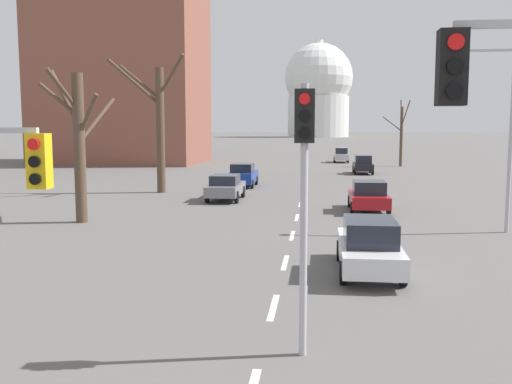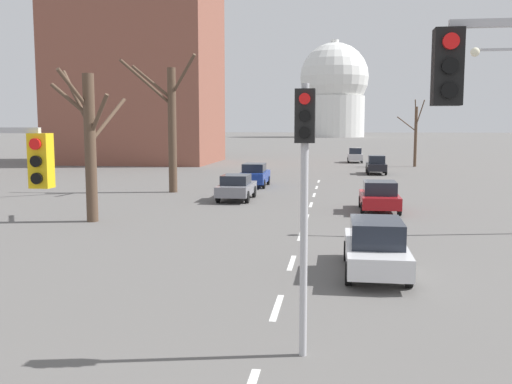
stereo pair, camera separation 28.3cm
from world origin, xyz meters
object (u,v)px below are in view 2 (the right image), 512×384
at_px(sedan_mid_centre, 376,246).
at_px(sedan_distant_centre, 355,155).
at_px(sedan_near_right, 379,196).
at_px(traffic_signal_centre_tall, 305,169).
at_px(sedan_near_left, 255,175).
at_px(street_lamp_right, 512,118).
at_px(sedan_far_right, 236,187).
at_px(sedan_far_left, 376,165).

height_order(sedan_mid_centre, sedan_distant_centre, sedan_distant_centre).
distance_m(sedan_near_right, sedan_distant_centre, 39.40).
relative_size(traffic_signal_centre_tall, sedan_near_right, 1.25).
bearing_deg(sedan_near_right, sedan_near_left, 125.83).
relative_size(street_lamp_right, sedan_far_right, 1.70).
xyz_separation_m(traffic_signal_centre_tall, sedan_far_left, (4.13, 41.87, -2.68)).
xyz_separation_m(sedan_near_right, sedan_distant_centre, (0.01, 39.40, 0.09)).
distance_m(street_lamp_right, sedan_near_right, 8.04).
xyz_separation_m(traffic_signal_centre_tall, sedan_distant_centre, (2.75, 58.16, -2.65)).
xyz_separation_m(sedan_far_left, sedan_far_right, (-9.31, -19.66, -0.06)).
height_order(traffic_signal_centre_tall, street_lamp_right, street_lamp_right).
distance_m(sedan_mid_centre, sedan_far_left, 35.64).
relative_size(traffic_signal_centre_tall, sedan_far_right, 1.17).
relative_size(sedan_near_left, sedan_far_right, 1.01).
bearing_deg(sedan_near_right, traffic_signal_centre_tall, -98.32).
distance_m(traffic_signal_centre_tall, sedan_mid_centre, 7.08).
height_order(sedan_near_right, sedan_far_left, sedan_far_left).
relative_size(sedan_far_left, sedan_distant_centre, 1.03).
distance_m(street_lamp_right, sedan_near_left, 20.96).
xyz_separation_m(street_lamp_right, sedan_far_left, (-3.25, 28.46, -3.75)).
bearing_deg(street_lamp_right, sedan_distant_centre, 95.91).
bearing_deg(sedan_near_right, sedan_far_left, 86.56).
relative_size(traffic_signal_centre_tall, street_lamp_right, 0.69).
xyz_separation_m(traffic_signal_centre_tall, sedan_mid_centre, (1.74, 6.31, -2.71)).
bearing_deg(sedan_distant_centre, traffic_signal_centre_tall, -92.71).
bearing_deg(sedan_near_right, street_lamp_right, -49.07).
height_order(street_lamp_right, sedan_far_left, street_lamp_right).
distance_m(sedan_near_right, sedan_far_right, 8.64).
bearing_deg(sedan_far_left, traffic_signal_centre_tall, -95.64).
bearing_deg(sedan_near_left, sedan_distant_centre, 74.38).
relative_size(street_lamp_right, sedan_near_left, 1.69).
bearing_deg(sedan_distant_centre, sedan_mid_centre, -91.12).
xyz_separation_m(sedan_near_left, sedan_mid_centre, (6.93, -23.44, -0.03)).
bearing_deg(sedan_distant_centre, sedan_far_left, -85.15).
bearing_deg(sedan_far_left, sedan_near_right, -93.44).
height_order(sedan_near_left, sedan_mid_centre, sedan_near_left).
bearing_deg(traffic_signal_centre_tall, sedan_distant_centre, 87.29).
relative_size(traffic_signal_centre_tall, sedan_mid_centre, 1.11).
relative_size(sedan_mid_centre, sedan_distant_centre, 1.20).
height_order(traffic_signal_centre_tall, sedan_distant_centre, traffic_signal_centre_tall).
bearing_deg(street_lamp_right, sedan_far_right, 144.99).
height_order(sedan_near_right, sedan_distant_centre, sedan_distant_centre).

